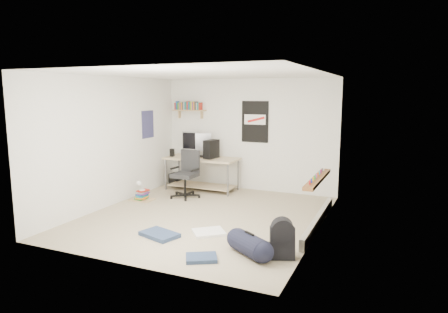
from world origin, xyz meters
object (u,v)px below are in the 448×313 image
at_px(desk, 202,174).
at_px(duffel_bag, 249,246).
at_px(office_chair, 185,175).
at_px(backpack, 282,243).
at_px(book_stack, 142,193).

distance_m(desk, duffel_bag, 3.83).
relative_size(desk, duffel_bag, 2.82).
height_order(office_chair, backpack, office_chair).
distance_m(office_chair, backpack, 3.52).
distance_m(office_chair, duffel_bag, 3.30).
xyz_separation_m(backpack, duffel_bag, (-0.42, -0.12, -0.06)).
distance_m(desk, office_chair, 0.75).
height_order(desk, duffel_bag, desk).
bearing_deg(desk, office_chair, -114.96).
bearing_deg(backpack, desk, 111.34).
bearing_deg(backpack, office_chair, 119.81).
distance_m(backpack, duffel_bag, 0.44).
distance_m(backpack, book_stack, 3.81).
relative_size(duffel_bag, book_stack, 1.34).
relative_size(office_chair, duffel_bag, 1.70).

